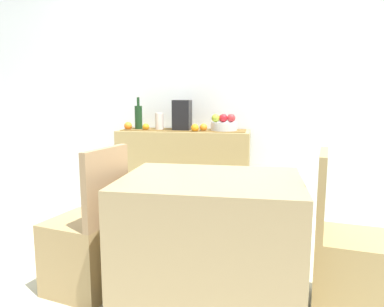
{
  "coord_description": "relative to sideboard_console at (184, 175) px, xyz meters",
  "views": [
    {
      "loc": [
        0.47,
        -2.55,
        1.2
      ],
      "look_at": [
        -0.05,
        0.36,
        0.73
      ],
      "focal_mm": 35.07,
      "sensor_mm": 36.0,
      "label": 1
    }
  ],
  "objects": [
    {
      "name": "apple_rear",
      "position": [
        0.44,
        -0.0,
        0.55
      ],
      "size": [
        0.08,
        0.08,
        0.08
      ],
      "primitive_type": "sphere",
      "color": "#B72D30",
      "rests_on": "fruit_bowl"
    },
    {
      "name": "ceramic_vase",
      "position": [
        -0.24,
        0.0,
        0.51
      ],
      "size": [
        0.08,
        0.08,
        0.16
      ],
      "primitive_type": "cylinder",
      "color": "silver",
      "rests_on": "sideboard_console"
    },
    {
      "name": "chair_near_window",
      "position": [
        -0.33,
        -1.43,
        -0.17
      ],
      "size": [
        0.48,
        0.48,
        0.9
      ],
      "color": "tan",
      "rests_on": "ground"
    },
    {
      "name": "orange_loose_mid",
      "position": [
        0.12,
        -0.12,
        0.47
      ],
      "size": [
        0.07,
        0.07,
        0.07
      ],
      "primitive_type": "sphere",
      "color": "orange",
      "rests_on": "sideboard_console"
    },
    {
      "name": "orange_loose_near_bowl",
      "position": [
        -0.36,
        -0.06,
        0.46
      ],
      "size": [
        0.06,
        0.06,
        0.06
      ],
      "primitive_type": "sphere",
      "color": "orange",
      "rests_on": "sideboard_console"
    },
    {
      "name": "ground_plane",
      "position": [
        0.22,
        -0.92,
        -0.44
      ],
      "size": [
        6.4,
        6.4,
        0.02
      ],
      "primitive_type": "cube",
      "color": "beige",
      "rests_on": "ground"
    },
    {
      "name": "dining_table",
      "position": [
        0.44,
        -1.43,
        -0.06
      ],
      "size": [
        1.0,
        0.77,
        0.74
      ],
      "primitive_type": "cube",
      "color": "tan",
      "rests_on": "ground"
    },
    {
      "name": "orange_loose_end",
      "position": [
        -0.54,
        -0.05,
        0.47
      ],
      "size": [
        0.08,
        0.08,
        0.08
      ],
      "primitive_type": "sphere",
      "color": "orange",
      "rests_on": "sideboard_console"
    },
    {
      "name": "table_runner",
      "position": [
        0.0,
        0.0,
        0.44
      ],
      "size": [
        1.16,
        0.32,
        0.01
      ],
      "primitive_type": "cube",
      "color": "brown",
      "rests_on": "sideboard_console"
    },
    {
      "name": "room_wall_rear",
      "position": [
        0.22,
        0.26,
        0.92
      ],
      "size": [
        6.4,
        0.06,
        2.7
      ],
      "primitive_type": "cube",
      "color": "silver",
      "rests_on": "ground"
    },
    {
      "name": "sideboard_console",
      "position": [
        0.0,
        0.0,
        0.0
      ],
      "size": [
        1.23,
        0.42,
        0.86
      ],
      "primitive_type": "cube",
      "color": "tan",
      "rests_on": "ground"
    },
    {
      "name": "fruit_bowl",
      "position": [
        0.38,
        0.0,
        0.48
      ],
      "size": [
        0.24,
        0.24,
        0.08
      ],
      "primitive_type": "cylinder",
      "color": "silver",
      "rests_on": "table_runner"
    },
    {
      "name": "wine_bottle",
      "position": [
        -0.45,
        0.0,
        0.55
      ],
      "size": [
        0.07,
        0.07,
        0.31
      ],
      "color": "#193A1C",
      "rests_on": "sideboard_console"
    },
    {
      "name": "apple_upper",
      "position": [
        0.3,
        -0.02,
        0.55
      ],
      "size": [
        0.08,
        0.08,
        0.08
      ],
      "primitive_type": "sphere",
      "color": "#9AB330",
      "rests_on": "fruit_bowl"
    },
    {
      "name": "apple_front",
      "position": [
        0.35,
        0.06,
        0.55
      ],
      "size": [
        0.06,
        0.06,
        0.06
      ],
      "primitive_type": "sphere",
      "color": "#B93A26",
      "rests_on": "fruit_bowl"
    },
    {
      "name": "orange_loose_far",
      "position": [
        0.19,
        -0.05,
        0.47
      ],
      "size": [
        0.07,
        0.07,
        0.07
      ],
      "primitive_type": "sphere",
      "color": "orange",
      "rests_on": "sideboard_console"
    },
    {
      "name": "apple_center",
      "position": [
        0.37,
        -0.01,
        0.55
      ],
      "size": [
        0.08,
        0.08,
        0.08
      ],
      "primitive_type": "sphere",
      "color": "red",
      "rests_on": "fruit_bowl"
    },
    {
      "name": "coffee_maker",
      "position": [
        -0.02,
        0.0,
        0.57
      ],
      "size": [
        0.16,
        0.18,
        0.28
      ],
      "primitive_type": "cube",
      "color": "black",
      "rests_on": "sideboard_console"
    },
    {
      "name": "chair_by_corner",
      "position": [
        1.2,
        -1.43,
        -0.17
      ],
      "size": [
        0.46,
        0.46,
        0.9
      ],
      "color": "tan",
      "rests_on": "ground"
    }
  ]
}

